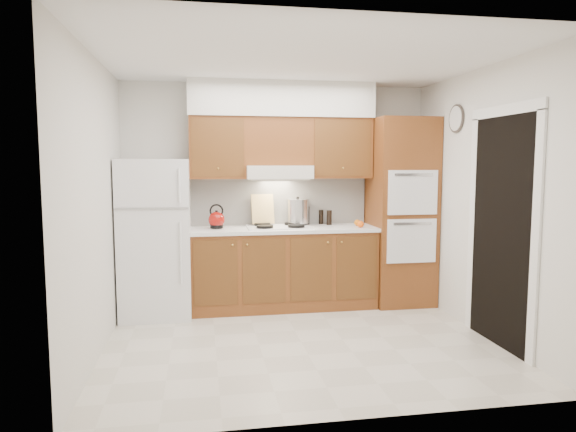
% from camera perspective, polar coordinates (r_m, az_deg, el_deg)
% --- Properties ---
extents(floor, '(3.60, 3.60, 0.00)m').
position_cam_1_polar(floor, '(4.98, 1.48, -13.82)').
color(floor, beige).
rests_on(floor, ground).
extents(ceiling, '(3.60, 3.60, 0.00)m').
position_cam_1_polar(ceiling, '(4.77, 1.56, 17.02)').
color(ceiling, white).
rests_on(ceiling, wall_back).
extents(wall_back, '(3.60, 0.02, 2.60)m').
position_cam_1_polar(wall_back, '(6.17, -1.19, 2.39)').
color(wall_back, silver).
rests_on(wall_back, floor).
extents(wall_left, '(0.02, 3.00, 2.60)m').
position_cam_1_polar(wall_left, '(4.69, -20.58, 0.89)').
color(wall_left, silver).
rests_on(wall_left, floor).
extents(wall_right, '(0.02, 3.00, 2.60)m').
position_cam_1_polar(wall_right, '(5.35, 20.81, 1.45)').
color(wall_right, silver).
rests_on(wall_right, floor).
extents(fridge, '(0.75, 0.72, 1.72)m').
position_cam_1_polar(fridge, '(5.81, -14.48, -2.38)').
color(fridge, white).
rests_on(fridge, floor).
extents(base_cabinets, '(2.11, 0.60, 0.90)m').
position_cam_1_polar(base_cabinets, '(6.00, -0.50, -5.92)').
color(base_cabinets, brown).
rests_on(base_cabinets, floor).
extents(countertop, '(2.13, 0.62, 0.04)m').
position_cam_1_polar(countertop, '(5.91, -0.49, -1.47)').
color(countertop, white).
rests_on(countertop, base_cabinets).
extents(backsplash, '(2.11, 0.03, 0.56)m').
position_cam_1_polar(backsplash, '(6.17, -0.93, 1.64)').
color(backsplash, white).
rests_on(backsplash, countertop).
extents(oven_cabinet, '(0.70, 0.65, 2.20)m').
position_cam_1_polar(oven_cabinet, '(6.26, 12.43, 0.46)').
color(oven_cabinet, brown).
rests_on(oven_cabinet, floor).
extents(upper_cab_left, '(0.63, 0.33, 0.70)m').
position_cam_1_polar(upper_cab_left, '(5.93, -7.86, 7.50)').
color(upper_cab_left, brown).
rests_on(upper_cab_left, wall_back).
extents(upper_cab_right, '(0.73, 0.33, 0.70)m').
position_cam_1_polar(upper_cab_right, '(6.15, 5.69, 7.47)').
color(upper_cab_right, brown).
rests_on(upper_cab_right, wall_back).
extents(range_hood, '(0.75, 0.45, 0.15)m').
position_cam_1_polar(range_hood, '(5.94, -1.11, 4.90)').
color(range_hood, silver).
rests_on(range_hood, wall_back).
extents(upper_cab_over_hood, '(0.75, 0.33, 0.55)m').
position_cam_1_polar(upper_cab_over_hood, '(6.00, -1.20, 8.26)').
color(upper_cab_over_hood, brown).
rests_on(upper_cab_over_hood, range_hood).
extents(soffit, '(2.13, 0.36, 0.40)m').
position_cam_1_polar(soffit, '(6.03, -0.71, 12.77)').
color(soffit, silver).
rests_on(soffit, wall_back).
extents(cooktop, '(0.74, 0.50, 0.01)m').
position_cam_1_polar(cooktop, '(5.92, -1.00, -1.21)').
color(cooktop, white).
rests_on(cooktop, countertop).
extents(doorway, '(0.02, 0.90, 2.10)m').
position_cam_1_polar(doorway, '(5.07, 22.59, -1.69)').
color(doorway, black).
rests_on(doorway, floor).
extents(wall_clock, '(0.02, 0.30, 0.30)m').
position_cam_1_polar(wall_clock, '(5.83, 18.21, 10.25)').
color(wall_clock, '#3F3833').
rests_on(wall_clock, wall_right).
extents(kettle, '(0.22, 0.22, 0.18)m').
position_cam_1_polar(kettle, '(5.83, -7.95, -0.42)').
color(kettle, maroon).
rests_on(kettle, countertop).
extents(cutting_board, '(0.27, 0.12, 0.35)m').
position_cam_1_polar(cutting_board, '(6.04, -2.82, 0.78)').
color(cutting_board, '#DABB70').
rests_on(cutting_board, countertop).
extents(stock_pot, '(0.27, 0.27, 0.28)m').
position_cam_1_polar(stock_pot, '(6.08, 1.08, 0.51)').
color(stock_pot, silver).
rests_on(stock_pot, cooktop).
extents(condiment_a, '(0.08, 0.08, 0.22)m').
position_cam_1_polar(condiment_a, '(6.19, 2.12, 0.07)').
color(condiment_a, black).
rests_on(condiment_a, countertop).
extents(condiment_b, '(0.06, 0.06, 0.17)m').
position_cam_1_polar(condiment_b, '(6.25, 3.69, -0.10)').
color(condiment_b, black).
rests_on(condiment_b, countertop).
extents(condiment_c, '(0.07, 0.07, 0.18)m').
position_cam_1_polar(condiment_c, '(6.16, 4.60, -0.18)').
color(condiment_c, black).
rests_on(condiment_c, countertop).
extents(orange_near, '(0.09, 0.09, 0.08)m').
position_cam_1_polar(orange_near, '(5.95, 8.07, -0.91)').
color(orange_near, '#FF530D').
rests_on(orange_near, countertop).
extents(orange_far, '(0.10, 0.10, 0.07)m').
position_cam_1_polar(orange_far, '(6.11, 7.71, -0.75)').
color(orange_far, orange).
rests_on(orange_far, countertop).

